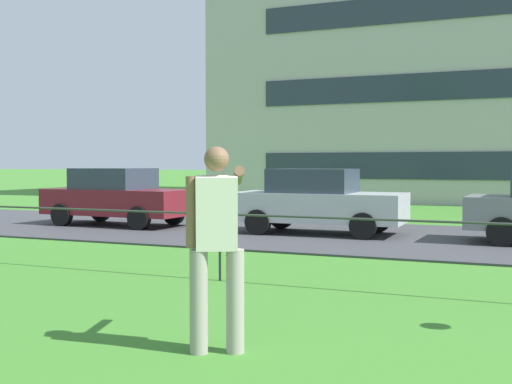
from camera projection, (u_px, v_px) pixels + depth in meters
street_strip at (439, 240)px, 14.12m from camera, size 80.00×6.76×0.01m
park_fence at (374, 241)px, 8.33m from camera, size 39.94×0.04×1.00m
person_thrower at (217, 242)px, 5.67m from camera, size 0.47×0.87×1.82m
car_maroon_far_left at (117, 196)px, 17.42m from camera, size 4.05×1.91×1.54m
car_silver_far_right at (318, 201)px, 15.34m from camera, size 4.03×1.88×1.54m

